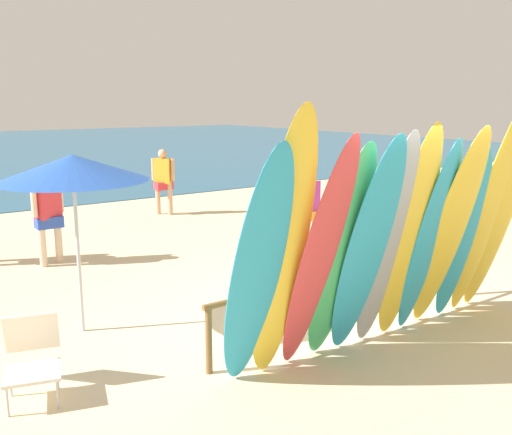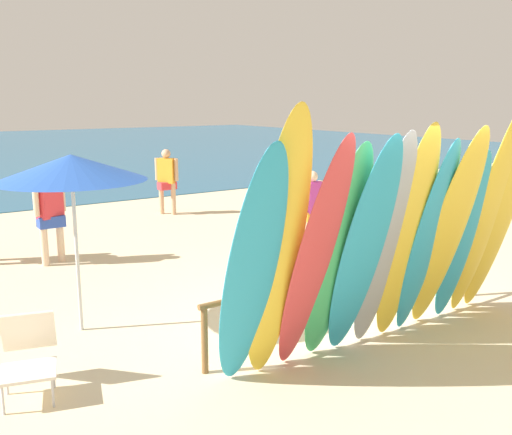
{
  "view_description": "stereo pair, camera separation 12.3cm",
  "coord_description": "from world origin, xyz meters",
  "views": [
    {
      "loc": [
        -4.79,
        -4.71,
        2.76
      ],
      "look_at": [
        0.0,
        2.12,
        1.03
      ],
      "focal_mm": 39.97,
      "sensor_mm": 36.0,
      "label": 1
    },
    {
      "loc": [
        -4.69,
        -4.78,
        2.76
      ],
      "look_at": [
        0.0,
        2.12,
        1.03
      ],
      "focal_mm": 39.97,
      "sensor_mm": 36.0,
      "label": 2
    }
  ],
  "objects": [
    {
      "name": "surfboard_grey_5",
      "position": [
        -0.16,
        -0.6,
        1.24
      ],
      "size": [
        0.55,
        0.69,
        2.48
      ],
      "primitive_type": "ellipsoid",
      "rotation": [
        0.25,
        0.0,
        0.01
      ],
      "color": "#999EA3",
      "rests_on": "ground"
    },
    {
      "name": "beach_umbrella",
      "position": [
        -2.77,
        1.83,
        1.99
      ],
      "size": [
        1.73,
        1.73,
        2.15
      ],
      "color": "silver",
      "rests_on": "ground"
    },
    {
      "name": "ground",
      "position": [
        0.0,
        14.0,
        0.0
      ],
      "size": [
        60.0,
        60.0,
        0.0
      ],
      "primitive_type": "plane",
      "color": "beige"
    },
    {
      "name": "surfboard_red_2",
      "position": [
        -1.2,
        -0.67,
        1.24
      ],
      "size": [
        0.6,
        0.94,
        2.49
      ],
      "primitive_type": "ellipsoid",
      "rotation": [
        0.33,
        0.0,
        0.1
      ],
      "color": "#D13D42",
      "rests_on": "ground"
    },
    {
      "name": "surfboard_teal_0",
      "position": [
        -1.9,
        -0.61,
        1.22
      ],
      "size": [
        0.58,
        0.84,
        2.44
      ],
      "primitive_type": "ellipsoid",
      "rotation": [
        0.3,
        0.0,
        0.01
      ],
      "color": "#289EC6",
      "rests_on": "ground"
    },
    {
      "name": "surfboard_yellow_11",
      "position": [
        1.86,
        -0.65,
        1.25
      ],
      "size": [
        0.6,
        0.87,
        2.5
      ],
      "primitive_type": "ellipsoid",
      "rotation": [
        0.3,
        0.0,
        -0.1
      ],
      "color": "yellow",
      "rests_on": "ground"
    },
    {
      "name": "surfboard_teal_9",
      "position": [
        1.22,
        -0.59,
        1.11
      ],
      "size": [
        0.52,
        0.68,
        2.21
      ],
      "primitive_type": "ellipsoid",
      "rotation": [
        0.25,
        0.0,
        -0.08
      ],
      "color": "#289EC6",
      "rests_on": "ground"
    },
    {
      "name": "beachgoer_near_rack",
      "position": [
        -2.26,
        4.99,
        0.95
      ],
      "size": [
        0.58,
        0.36,
        1.66
      ],
      "rotation": [
        0.0,
        0.0,
        3.55
      ],
      "color": "beige",
      "rests_on": "ground"
    },
    {
      "name": "surfboard_yellow_1",
      "position": [
        -1.61,
        -0.62,
        1.38
      ],
      "size": [
        0.6,
        0.81,
        2.75
      ],
      "primitive_type": "ellipsoid",
      "rotation": [
        0.26,
        0.0,
        -0.07
      ],
      "color": "yellow",
      "rests_on": "ground"
    },
    {
      "name": "surfboard_yellow_10",
      "position": [
        1.57,
        -0.68,
        1.4
      ],
      "size": [
        0.53,
        0.86,
        2.79
      ],
      "primitive_type": "ellipsoid",
      "rotation": [
        0.27,
        0.0,
        -0.02
      ],
      "color": "yellow",
      "rests_on": "ground"
    },
    {
      "name": "surfboard_green_3",
      "position": [
        -0.84,
        -0.59,
        1.2
      ],
      "size": [
        0.6,
        0.8,
        2.4
      ],
      "primitive_type": "ellipsoid",
      "rotation": [
        0.29,
        0.0,
        0.03
      ],
      "color": "#38B266",
      "rests_on": "ground"
    },
    {
      "name": "surfboard_yellow_6",
      "position": [
        0.18,
        -0.62,
        1.27
      ],
      "size": [
        0.59,
        0.72,
        2.55
      ],
      "primitive_type": "ellipsoid",
      "rotation": [
        0.24,
        0.0,
        -0.06
      ],
      "color": "yellow",
      "rests_on": "ground"
    },
    {
      "name": "beachgoer_photographing",
      "position": [
        1.97,
        3.18,
        0.86
      ],
      "size": [
        0.55,
        0.27,
        1.49
      ],
      "rotation": [
        0.0,
        0.0,
        3.37
      ],
      "color": "beige",
      "rests_on": "ground"
    },
    {
      "name": "surfboard_yellow_8",
      "position": [
        0.83,
        -0.68,
        1.25
      ],
      "size": [
        0.63,
        0.93,
        2.51
      ],
      "primitive_type": "ellipsoid",
      "rotation": [
        0.32,
        0.0,
        -0.07
      ],
      "color": "yellow",
      "rests_on": "ground"
    },
    {
      "name": "beachgoer_by_water",
      "position": [
        1.25,
        7.81,
        0.92
      ],
      "size": [
        0.42,
        0.49,
        1.6
      ],
      "rotation": [
        0.0,
        0.0,
        2.26
      ],
      "color": "tan",
      "rests_on": "ground"
    },
    {
      "name": "beach_chair_red",
      "position": [
        -3.64,
        0.62,
        0.42
      ],
      "size": [
        0.69,
        0.86,
        0.79
      ],
      "rotation": [
        0.0,
        0.0,
        -0.28
      ],
      "color": "#B7B7BC",
      "rests_on": "ground"
    },
    {
      "name": "surfboard_teal_7",
      "position": [
        0.51,
        -0.63,
        1.19
      ],
      "size": [
        0.51,
        0.73,
        2.37
      ],
      "primitive_type": "ellipsoid",
      "rotation": [
        0.27,
        0.0,
        0.04
      ],
      "color": "#289EC6",
      "rests_on": "ground"
    },
    {
      "name": "surfboard_teal_4",
      "position": [
        -0.58,
        -0.7,
        1.23
      ],
      "size": [
        0.62,
        0.95,
        2.47
      ],
      "primitive_type": "ellipsoid",
      "rotation": [
        0.33,
        0.0,
        -0.09
      ],
      "color": "#289EC6",
      "rests_on": "ground"
    },
    {
      "name": "surfboard_rack",
      "position": [
        0.0,
        0.0,
        0.61
      ],
      "size": [
        4.27,
        0.07,
        0.75
      ],
      "color": "brown",
      "rests_on": "ground"
    }
  ]
}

